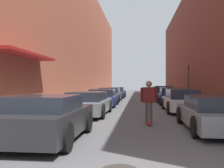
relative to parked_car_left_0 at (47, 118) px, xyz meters
name	(u,v)px	position (x,y,z in m)	size (l,w,h in m)	color
ground	(138,103)	(2.54, 14.55, -0.64)	(104.53, 104.53, 0.00)	#515154
curb_strip_left	(96,98)	(-1.90, 19.30, -0.58)	(1.80, 47.52, 0.12)	#A3A099
curb_strip_right	(182,99)	(6.98, 19.30, -0.58)	(1.80, 47.52, 0.12)	#A3A099
building_row_left	(70,40)	(-4.80, 19.30, 5.67)	(4.90, 47.52, 12.62)	brown
building_row_right	(211,40)	(9.88, 19.30, 5.38)	(4.90, 47.52, 12.03)	brown
parked_car_left_0	(47,118)	(0.00, 0.00, 0.00)	(2.01, 3.97, 1.28)	#232326
parked_car_left_1	(88,103)	(0.02, 5.70, -0.04)	(2.04, 4.59, 1.21)	gray
parked_car_left_2	(103,98)	(0.03, 10.95, -0.05)	(2.03, 4.20, 1.23)	navy
parked_car_left_3	(110,95)	(-0.05, 16.04, -0.02)	(2.05, 4.38, 1.25)	#515459
parked_car_left_4	(117,92)	(0.09, 22.03, -0.02)	(1.89, 4.69, 1.23)	navy
parked_car_right_0	(211,113)	(5.08, 2.08, -0.05)	(1.85, 4.50, 1.19)	gray
parked_car_right_1	(181,101)	(5.01, 7.80, 0.00)	(1.88, 4.62, 1.31)	silver
parked_car_right_2	(171,96)	(5.12, 13.10, 0.01)	(2.01, 4.04, 1.31)	navy
parked_car_right_3	(163,93)	(4.94, 18.15, 0.03)	(2.01, 4.46, 1.40)	navy
parked_car_right_4	(159,92)	(4.96, 23.37, -0.02)	(1.98, 4.78, 1.25)	#B7B7BC
skateboarder	(149,98)	(2.98, 3.11, 0.43)	(0.66, 0.78, 1.72)	#B2231E
traffic_light	(188,78)	(7.43, 18.17, 1.55)	(0.16, 0.22, 3.32)	#2D2D2D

